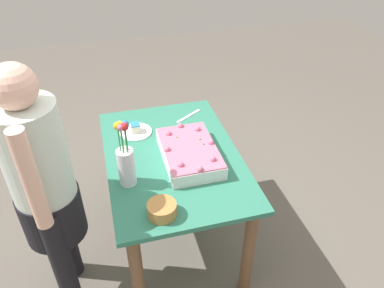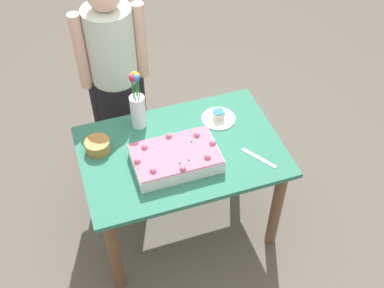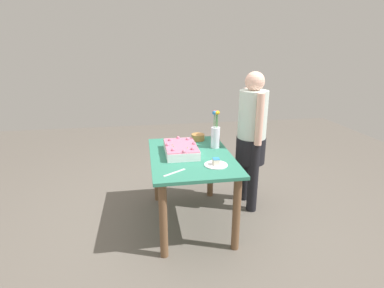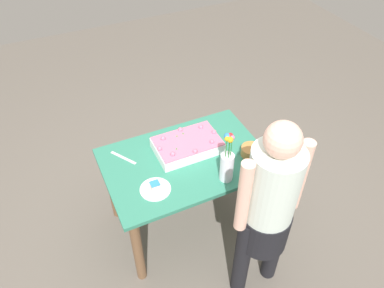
% 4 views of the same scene
% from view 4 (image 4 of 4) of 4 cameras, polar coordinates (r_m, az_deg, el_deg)
% --- Properties ---
extents(ground_plane, '(8.00, 8.00, 0.00)m').
position_cam_4_polar(ground_plane, '(3.25, -0.89, -11.56)').
color(ground_plane, '#635B52').
extents(dining_table, '(1.16, 0.78, 0.73)m').
position_cam_4_polar(dining_table, '(2.79, -1.02, -4.38)').
color(dining_table, '#307C62').
rests_on(dining_table, ground_plane).
extents(sheet_cake, '(0.48, 0.30, 0.11)m').
position_cam_4_polar(sheet_cake, '(2.74, -0.69, -0.15)').
color(sheet_cake, white).
rests_on(sheet_cake, dining_table).
extents(serving_plate_with_slice, '(0.21, 0.21, 0.06)m').
position_cam_4_polar(serving_plate_with_slice, '(2.50, -5.62, -6.70)').
color(serving_plate_with_slice, white).
rests_on(serving_plate_with_slice, dining_table).
extents(cake_knife, '(0.14, 0.20, 0.00)m').
position_cam_4_polar(cake_knife, '(2.75, -10.42, -2.07)').
color(cake_knife, silver).
rests_on(cake_knife, dining_table).
extents(flower_vase, '(0.09, 0.09, 0.39)m').
position_cam_4_polar(flower_vase, '(2.47, 5.36, -2.93)').
color(flower_vase, white).
rests_on(flower_vase, dining_table).
extents(fruit_bowl, '(0.15, 0.15, 0.07)m').
position_cam_4_polar(fruit_bowl, '(2.74, 8.96, -1.06)').
color(fruit_bowl, '#B77D40').
rests_on(fruit_bowl, dining_table).
extents(person_standing, '(0.45, 0.31, 1.49)m').
position_cam_4_polar(person_standing, '(2.29, 11.53, -9.42)').
color(person_standing, black).
rests_on(person_standing, ground_plane).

